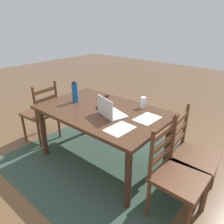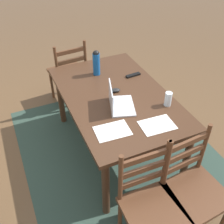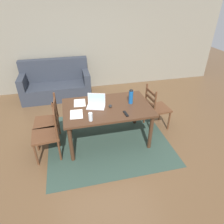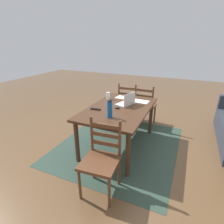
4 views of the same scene
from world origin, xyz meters
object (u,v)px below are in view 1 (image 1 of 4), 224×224
at_px(tv_remote, 104,97).
at_px(dining_table, 102,116).
at_px(drinking_glass, 143,102).
at_px(chair_left_near, 191,155).
at_px(water_bottle, 75,91).
at_px(laptop, 110,111).
at_px(chair_left_far, 175,175).
at_px(chair_right_far, 41,113).
at_px(computer_mouse, 100,107).

bearing_deg(tv_remote, dining_table, 123.40).
height_order(dining_table, drinking_glass, drinking_glass).
relative_size(chair_left_near, water_bottle, 3.33).
bearing_deg(chair_left_near, drinking_glass, -13.78).
distance_m(chair_left_near, drinking_glass, 0.83).
xyz_separation_m(laptop, tv_remote, (0.44, -0.40, -0.05)).
bearing_deg(chair_left_far, dining_table, -10.44).
distance_m(chair_right_far, chair_left_near, 2.20).
distance_m(chair_left_far, chair_right_far, 2.17).
distance_m(water_bottle, tv_remote, 0.43).
height_order(chair_left_near, tv_remote, chair_left_near).
bearing_deg(computer_mouse, drinking_glass, -126.44).
xyz_separation_m(chair_left_near, water_bottle, (1.54, 0.23, 0.44)).
relative_size(water_bottle, computer_mouse, 2.86).
bearing_deg(chair_left_near, tv_remote, -5.45).
distance_m(laptop, tv_remote, 0.60).
xyz_separation_m(dining_table, water_bottle, (0.46, 0.03, 0.24)).
bearing_deg(chair_left_near, chair_left_far, 89.98).
bearing_deg(chair_left_far, chair_left_near, -90.02).
height_order(dining_table, tv_remote, tv_remote).
bearing_deg(chair_left_far, computer_mouse, -10.70).
distance_m(dining_table, laptop, 0.25).
height_order(laptop, water_bottle, water_bottle).
bearing_deg(chair_left_near, chair_right_far, 10.32).
xyz_separation_m(drinking_glass, tv_remote, (0.61, 0.05, -0.06)).
height_order(chair_right_far, tv_remote, chair_right_far).
distance_m(chair_right_far, laptop, 1.32).
height_order(chair_right_far, laptop, laptop).
bearing_deg(water_bottle, dining_table, -176.38).
distance_m(chair_left_far, tv_remote, 1.47).
bearing_deg(drinking_glass, chair_right_far, 21.81).
relative_size(water_bottle, drinking_glass, 2.05).
bearing_deg(chair_left_near, dining_table, 10.32).
relative_size(water_bottle, tv_remote, 1.68).
relative_size(chair_right_far, drinking_glass, 6.82).
height_order(chair_right_far, drinking_glass, chair_right_far).
bearing_deg(computer_mouse, dining_table, 176.27).
bearing_deg(water_bottle, tv_remote, -119.46).
height_order(computer_mouse, tv_remote, computer_mouse).
distance_m(chair_left_far, water_bottle, 1.61).
relative_size(laptop, computer_mouse, 3.73).
distance_m(chair_right_far, tv_remote, 1.02).
relative_size(chair_right_far, computer_mouse, 9.50).
distance_m(dining_table, chair_left_far, 1.12).
height_order(dining_table, chair_right_far, chair_right_far).
bearing_deg(computer_mouse, chair_right_far, 23.62).
bearing_deg(chair_right_far, laptop, -174.47).
height_order(chair_left_far, computer_mouse, chair_left_far).
relative_size(drinking_glass, computer_mouse, 1.39).
distance_m(chair_left_far, chair_left_near, 0.40).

